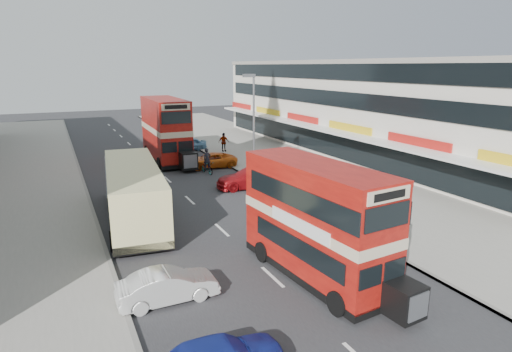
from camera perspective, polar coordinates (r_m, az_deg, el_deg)
ground at (r=17.37m, az=5.35°, el=-15.88°), size 160.00×160.00×0.00m
road_surface at (r=34.86m, az=-11.58°, el=-0.46°), size 12.00×90.00×0.01m
pavement_right at (r=39.31m, az=5.62°, el=1.54°), size 12.00×90.00×0.15m
kerb_left at (r=34.00m, az=-21.59°, el=-1.44°), size 0.20×90.00×0.16m
kerb_right at (r=36.70m, az=-2.31°, el=0.68°), size 0.20×90.00×0.16m
commercial_row at (r=44.72m, az=13.32°, el=8.78°), size 9.90×46.20×9.30m
street_lamp at (r=34.23m, az=-0.41°, el=7.72°), size 1.00×0.20×8.12m
bus_main at (r=18.08m, az=8.01°, el=-5.93°), size 3.12×8.71×4.76m
bus_second at (r=41.09m, az=-11.81°, el=5.98°), size 3.03×10.31×5.65m
coach at (r=25.89m, az=-15.83°, el=-1.86°), size 3.97×11.41×2.96m
car_left_front at (r=17.23m, az=-11.56°, el=-14.01°), size 3.81×1.34×1.26m
car_right_a at (r=31.80m, az=-0.67°, el=-0.20°), size 5.37×2.68×1.50m
car_right_b at (r=38.26m, az=-6.03°, el=2.05°), size 4.80×2.56×1.28m
car_right_c at (r=46.41m, az=-9.02°, el=4.16°), size 3.98×1.63×1.35m
pedestrian_near at (r=31.05m, az=6.48°, el=-0.14°), size 0.70×0.53×1.73m
pedestrian_far at (r=44.72m, az=-4.30°, el=4.48°), size 1.13×0.48×1.92m
cyclist at (r=36.19m, az=-6.44°, el=1.43°), size 0.88×1.95×2.12m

